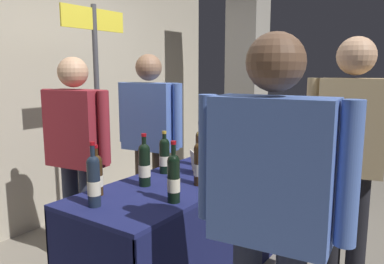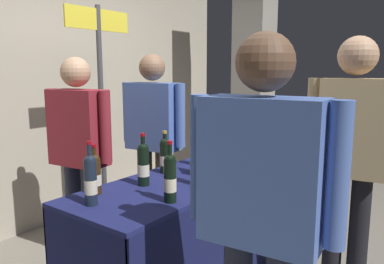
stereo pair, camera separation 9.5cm
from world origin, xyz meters
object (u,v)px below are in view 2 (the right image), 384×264
at_px(tasting_table, 192,210).
at_px(wine_glass_near_vendor, 228,162).
at_px(taster_foreground_right, 351,149).
at_px(featured_wine_bottle, 202,148).
at_px(vendor_presenter, 79,144).
at_px(booth_signpost, 101,95).
at_px(concrete_pillar, 254,63).
at_px(display_bottle_0, 90,179).
at_px(wine_glass_mid, 214,145).
at_px(flower_vase, 214,148).

relative_size(tasting_table, wine_glass_near_vendor, 12.83).
xyz_separation_m(wine_glass_near_vendor, taster_foreground_right, (0.29, -0.70, 0.13)).
height_order(featured_wine_bottle, vendor_presenter, vendor_presenter).
xyz_separation_m(vendor_presenter, taster_foreground_right, (0.70, -1.75, 0.06)).
bearing_deg(wine_glass_near_vendor, featured_wine_bottle, 67.15).
bearing_deg(vendor_presenter, booth_signpost, 109.18).
distance_m(tasting_table, wine_glass_near_vendor, 0.43).
bearing_deg(wine_glass_near_vendor, vendor_presenter, 111.49).
bearing_deg(taster_foreground_right, booth_signpost, -0.77).
height_order(wine_glass_near_vendor, vendor_presenter, vendor_presenter).
height_order(concrete_pillar, booth_signpost, concrete_pillar).
bearing_deg(taster_foreground_right, tasting_table, 13.92).
xyz_separation_m(display_bottle_0, booth_signpost, (0.87, 0.93, 0.36)).
xyz_separation_m(wine_glass_mid, flower_vase, (-0.18, -0.11, 0.01)).
bearing_deg(vendor_presenter, featured_wine_bottle, 28.81).
bearing_deg(concrete_pillar, taster_foreground_right, -136.33).
height_order(tasting_table, booth_signpost, booth_signpost).
xyz_separation_m(flower_vase, taster_foreground_right, (-0.02, -1.02, 0.13)).
height_order(featured_wine_bottle, wine_glass_near_vendor, featured_wine_bottle).
bearing_deg(vendor_presenter, display_bottle_0, -41.03).
relative_size(display_bottle_0, wine_glass_near_vendor, 2.41).
xyz_separation_m(wine_glass_near_vendor, wine_glass_mid, (0.49, 0.43, -0.01)).
height_order(flower_vase, taster_foreground_right, taster_foreground_right).
bearing_deg(tasting_table, display_bottle_0, 173.38).
relative_size(featured_wine_bottle, wine_glass_mid, 2.63).
xyz_separation_m(concrete_pillar, featured_wine_bottle, (-1.74, -0.49, -0.65)).
relative_size(concrete_pillar, display_bottle_0, 9.04).
bearing_deg(wine_glass_mid, featured_wine_bottle, -161.29).
bearing_deg(featured_wine_bottle, tasting_table, -158.82).
xyz_separation_m(tasting_table, taster_foreground_right, (0.41, -0.92, 0.48)).
bearing_deg(flower_vase, vendor_presenter, 134.88).
bearing_deg(tasting_table, wine_glass_near_vendor, -61.88).
height_order(concrete_pillar, vendor_presenter, concrete_pillar).
xyz_separation_m(featured_wine_bottle, wine_glass_mid, (0.36, 0.12, -0.05)).
relative_size(vendor_presenter, taster_foreground_right, 0.94).
height_order(tasting_table, featured_wine_bottle, featured_wine_bottle).
xyz_separation_m(concrete_pillar, display_bottle_0, (-2.76, -0.49, -0.65)).
relative_size(featured_wine_bottle, vendor_presenter, 0.21).
xyz_separation_m(concrete_pillar, taster_foreground_right, (-1.58, -1.50, -0.56)).
bearing_deg(concrete_pillar, wine_glass_mid, -165.04).
bearing_deg(flower_vase, wine_glass_mid, 32.66).
bearing_deg(flower_vase, featured_wine_bottle, -177.83).
distance_m(wine_glass_mid, vendor_presenter, 1.09).
bearing_deg(concrete_pillar, wine_glass_near_vendor, -156.77).
relative_size(display_bottle_0, wine_glass_mid, 2.74).
distance_m(featured_wine_bottle, display_bottle_0, 1.02).
xyz_separation_m(tasting_table, wine_glass_near_vendor, (0.12, -0.22, 0.35)).
distance_m(concrete_pillar, booth_signpost, 1.96).
bearing_deg(taster_foreground_right, flower_vase, -11.01).
distance_m(concrete_pillar, vendor_presenter, 2.37).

